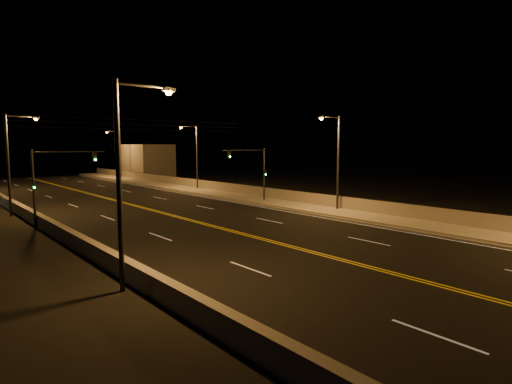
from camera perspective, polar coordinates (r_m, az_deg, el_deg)
road at (r=30.09m, az=-5.38°, el=-4.66°), size 18.00×120.00×0.02m
sidewalk at (r=37.08m, az=8.62°, el=-2.42°), size 3.60×120.00×0.30m
curb at (r=35.74m, az=6.60°, el=-2.83°), size 0.14×120.00×0.15m
parapet_wall at (r=38.22m, az=10.29°, el=-1.20°), size 0.30×120.00×1.00m
jersey_barrier at (r=26.06m, az=-23.09°, el=-5.88°), size 0.45×120.00×0.88m
distant_building_right at (r=78.14m, az=-14.33°, el=4.02°), size 6.00×10.00×5.84m
parapet_rail at (r=38.16m, az=10.31°, el=-0.42°), size 0.06×120.00×0.06m
lane_markings at (r=30.03m, az=-5.31°, el=-4.66°), size 17.32×116.00×0.00m
streetlight_1 at (r=36.56m, az=10.61°, el=4.70°), size 2.55×0.28×8.15m
streetlight_2 at (r=54.05m, az=-8.16°, el=5.20°), size 2.55×0.28×8.15m
streetlight_3 at (r=76.28m, az=-17.84°, el=5.25°), size 2.55×0.28×8.15m
streetlight_4 at (r=17.23m, az=-16.93°, el=2.92°), size 2.55×0.28×8.15m
streetlight_5 at (r=39.38m, az=-29.76°, el=4.09°), size 2.55×0.28×8.15m
traffic_signal_right at (r=41.73m, az=-0.02°, el=3.23°), size 5.11×0.31×5.43m
traffic_signal_left at (r=33.27m, az=-25.77°, el=1.85°), size 5.11×0.31×5.43m
overhead_wires at (r=37.85m, az=-13.64°, el=8.66°), size 22.00×0.03×0.83m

